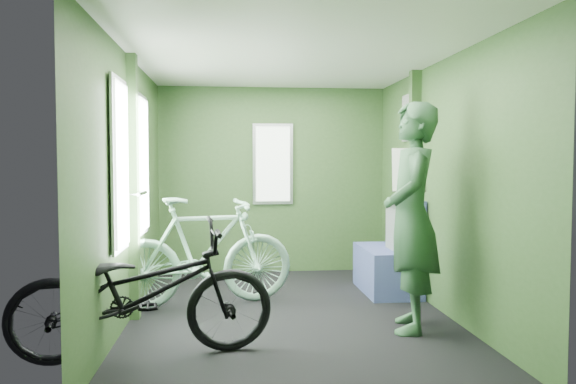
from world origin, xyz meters
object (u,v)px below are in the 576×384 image
at_px(passenger, 411,217).
at_px(bench_seat, 389,264).
at_px(bicycle_mint, 203,307).
at_px(waste_box, 404,249).
at_px(bicycle_black, 145,359).

relative_size(passenger, bench_seat, 1.88).
bearing_deg(bicycle_mint, waste_box, -94.93).
distance_m(passenger, waste_box, 1.33).
bearing_deg(waste_box, bench_seat, 131.91).
distance_m(bicycle_black, waste_box, 2.97).
distance_m(bicycle_mint, passenger, 2.15).
relative_size(waste_box, bench_seat, 0.95).
relative_size(bicycle_black, bicycle_mint, 1.03).
bearing_deg(bench_seat, bicycle_mint, -167.21).
distance_m(bicycle_black, bench_seat, 2.93).
height_order(bicycle_mint, passenger, passenger).
xyz_separation_m(bicycle_black, bicycle_mint, (0.34, 1.39, 0.00)).
xyz_separation_m(bicycle_black, bench_seat, (2.27, 1.83, 0.29)).
bearing_deg(bicycle_mint, bicycle_black, 152.54).
bearing_deg(bicycle_black, bench_seat, -60.26).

